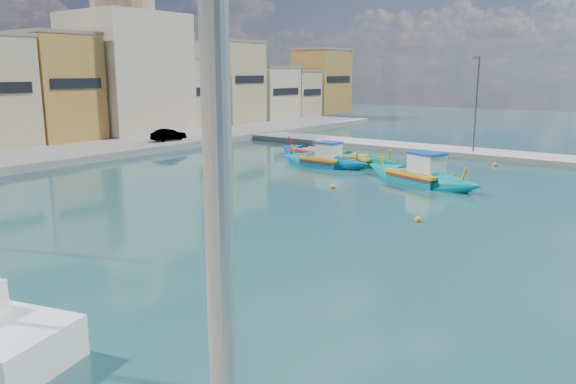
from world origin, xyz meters
TOP-DOWN VIEW (x-y plane):
  - ground at (0.00, 0.00)m, footprint 160.00×160.00m
  - east_quay at (18.00, 0.00)m, footprint 4.00×70.00m
  - north_quay at (0.00, 32.00)m, footprint 80.00×8.00m
  - north_townhouses at (6.68, 39.36)m, footprint 83.20×7.87m
  - church_block at (10.00, 40.00)m, footprint 10.00×10.00m
  - quay_street_lamp at (17.44, 6.00)m, footprint 1.18×0.16m
  - luzzu_turquoise_cabin at (4.86, 4.96)m, footprint 5.13×9.67m
  - luzzu_blue_cabin at (6.75, 13.31)m, footprint 2.03×7.83m
  - luzzu_cyan_mid at (9.32, 16.01)m, footprint 4.38×8.95m
  - luzzu_green at (8.78, 11.51)m, footprint 3.24×7.84m
  - mooring_buoys at (2.05, 6.51)m, footprint 19.75×27.68m

SIDE VIEW (x-z plane):
  - ground at x=0.00m, z-range 0.00..0.00m
  - mooring_buoys at x=2.05m, z-range -0.10..0.26m
  - east_quay at x=18.00m, z-range 0.00..0.50m
  - luzzu_green at x=8.78m, z-range -0.94..1.46m
  - luzzu_cyan_mid at x=9.32m, z-range -1.02..1.56m
  - north_quay at x=0.00m, z-range 0.00..0.60m
  - luzzu_blue_cabin at x=6.75m, z-range -1.04..1.72m
  - luzzu_turquoise_cabin at x=4.86m, z-range -1.16..1.90m
  - quay_street_lamp at x=17.44m, z-range 0.34..8.34m
  - north_townhouses at x=6.68m, z-range -0.10..10.09m
  - church_block at x=10.00m, z-range -1.14..17.96m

